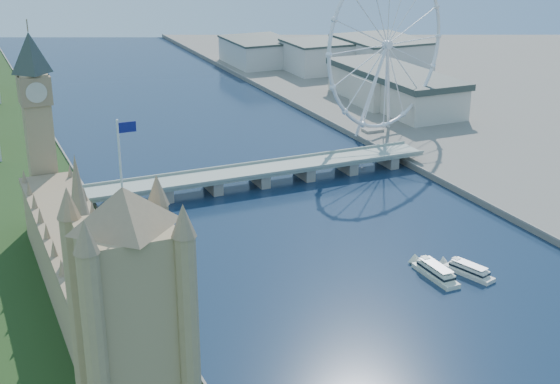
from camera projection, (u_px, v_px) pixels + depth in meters
victoria_tower at (135, 354)px, 194.47m from camera, size 28.16×28.16×112.00m
parliament_range at (87, 285)px, 308.22m from camera, size 24.00×200.00×70.00m
big_ben at (36, 106)px, 384.15m from camera, size 20.02×20.02×110.00m
westminster_bridge at (260, 174)px, 472.48m from camera, size 220.00×22.00×9.50m
london_eye at (387, 45)px, 544.24m from camera, size 113.60×39.12×124.30m
county_hall at (393, 108)px, 652.82m from camera, size 54.00×144.00×35.00m
city_skyline at (190, 72)px, 706.82m from camera, size 505.00×280.00×32.00m
tour_boat_near at (435, 277)px, 355.75m from camera, size 8.32×30.87×6.81m
tour_boat_far at (469, 275)px, 358.11m from camera, size 14.78×28.43×6.07m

